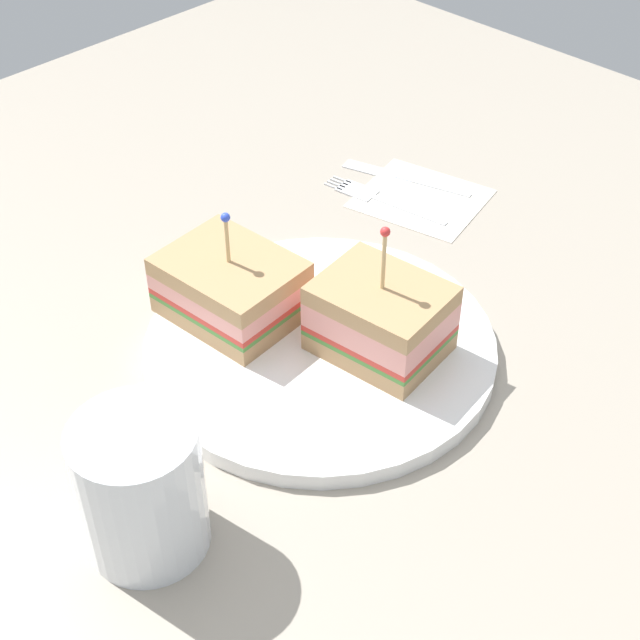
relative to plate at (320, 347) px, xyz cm
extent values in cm
cube|color=#9E9384|center=(0.00, 0.00, -1.66)|extent=(114.06, 114.06, 2.00)
cylinder|color=white|center=(0.00, 0.00, 0.00)|extent=(26.23, 26.23, 1.33)
cube|color=tan|center=(-2.45, 3.68, 1.36)|extent=(8.05, 9.73, 1.40)
cube|color=#478438|center=(-2.45, 3.68, 2.26)|extent=(8.05, 9.73, 0.40)
cube|color=red|center=(-2.45, 3.68, 2.71)|extent=(8.05, 9.73, 0.50)
cube|color=#E59389|center=(-2.45, 3.68, 3.95)|extent=(8.05, 9.73, 1.97)
cube|color=tan|center=(-2.45, 3.68, 5.63)|extent=(8.05, 9.73, 1.40)
cylinder|color=tan|center=(-2.45, 3.68, 8.36)|extent=(0.30, 0.30, 5.45)
sphere|color=red|center=(-2.45, 3.68, 11.08)|extent=(0.70, 0.70, 0.70)
cube|color=tan|center=(2.37, -7.06, 1.36)|extent=(8.44, 10.42, 1.38)
cube|color=#478438|center=(2.37, -7.06, 2.25)|extent=(8.44, 10.42, 0.40)
cube|color=red|center=(2.37, -7.06, 2.70)|extent=(8.44, 10.42, 0.50)
cube|color=#E59389|center=(2.37, -7.06, 3.58)|extent=(8.44, 10.42, 1.27)
cube|color=tan|center=(2.37, -7.06, 4.90)|extent=(8.44, 10.42, 1.38)
cylinder|color=tan|center=(2.37, -7.06, 7.18)|extent=(0.30, 0.30, 4.56)
sphere|color=blue|center=(2.37, -7.06, 9.47)|extent=(0.70, 0.70, 0.70)
cylinder|color=beige|center=(19.33, 4.25, 2.20)|extent=(6.63, 6.63, 5.72)
cylinder|color=white|center=(19.33, 4.25, 4.08)|extent=(7.53, 7.53, 9.49)
cube|color=beige|center=(-21.57, -8.06, -0.59)|extent=(11.96, 12.78, 0.15)
cube|color=silver|center=(-19.23, -7.52, -0.49)|extent=(1.77, 7.67, 0.35)
cube|color=silver|center=(-18.37, -13.09, -0.49)|extent=(2.73, 3.90, 0.35)
cube|color=silver|center=(-18.77, -15.38, -0.49)|extent=(0.49, 2.00, 0.35)
cube|color=silver|center=(-18.28, -15.30, -0.49)|extent=(0.49, 2.00, 0.35)
cube|color=silver|center=(-17.78, -15.23, -0.49)|extent=(0.49, 2.00, 0.35)
cube|color=silver|center=(-17.29, -15.15, -0.49)|extent=(0.49, 2.00, 0.35)
cube|color=silver|center=(-23.92, -8.60, -0.49)|extent=(2.81, 7.41, 0.35)
cube|color=silver|center=(-22.27, -13.94, -0.49)|extent=(3.50, 7.13, 0.24)
camera|label=1|loc=(37.60, 36.70, 47.57)|focal=53.28mm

